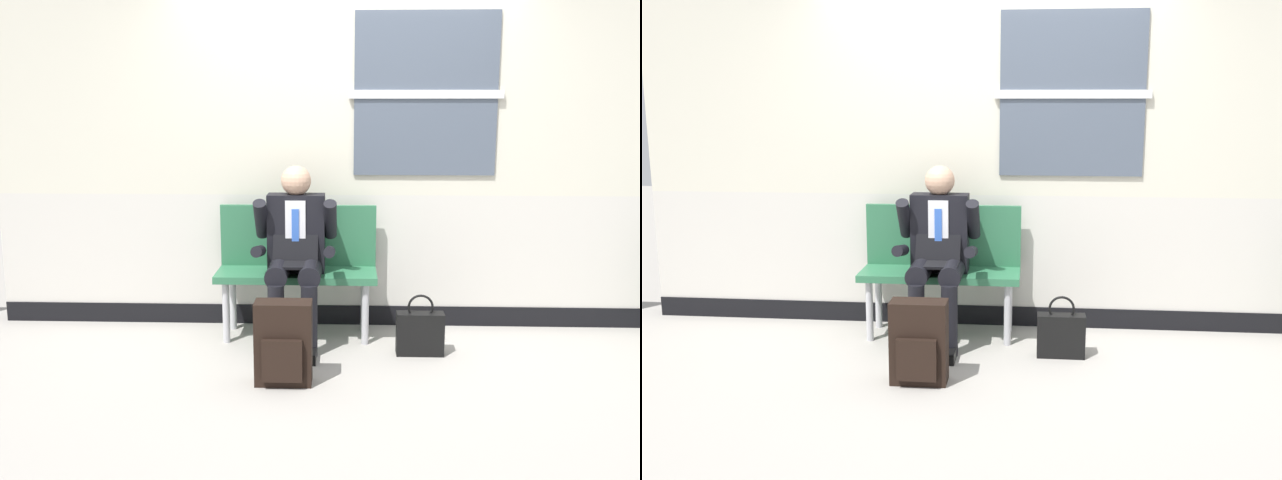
# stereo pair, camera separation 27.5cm
# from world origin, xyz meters

# --- Properties ---
(ground_plane) EXTENTS (18.00, 18.00, 0.00)m
(ground_plane) POSITION_xyz_m (0.00, 0.00, 0.00)
(ground_plane) COLOR #9E9991
(station_wall) EXTENTS (5.24, 0.16, 2.98)m
(station_wall) POSITION_xyz_m (0.01, 0.76, 1.48)
(station_wall) COLOR beige
(station_wall) RESTS_ON ground
(bench_with_person) EXTENTS (1.13, 0.42, 0.93)m
(bench_with_person) POSITION_xyz_m (-0.35, 0.48, 0.54)
(bench_with_person) COLOR #2D6B47
(bench_with_person) RESTS_ON ground
(person_seated) EXTENTS (0.57, 0.70, 1.23)m
(person_seated) POSITION_xyz_m (-0.35, 0.28, 0.66)
(person_seated) COLOR black
(person_seated) RESTS_ON ground
(backpack) EXTENTS (0.34, 0.21, 0.51)m
(backpack) POSITION_xyz_m (-0.37, -0.46, 0.25)
(backpack) COLOR black
(backpack) RESTS_ON ground
(handbag) EXTENTS (0.32, 0.12, 0.42)m
(handbag) POSITION_xyz_m (0.50, 0.07, 0.15)
(handbag) COLOR black
(handbag) RESTS_ON ground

